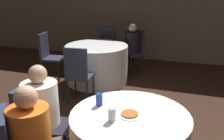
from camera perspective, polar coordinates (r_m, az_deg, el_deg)
The scene contains 12 objects.
wall_back at distance 6.55m, azimuth 14.17°, elevation 13.90°, with size 16.00×0.06×2.80m.
table_far at distance 5.09m, azimuth -3.47°, elevation 1.46°, with size 1.25×1.25×0.76m.
chair_near_west at distance 2.69m, azimuth -17.52°, elevation -11.39°, with size 0.45×0.45×0.97m.
chair_far_west at distance 5.37m, azimuth -14.44°, elevation 3.95°, with size 0.46×0.45×0.97m.
chair_far_north at distance 6.02m, azimuth -0.99°, elevation 6.08°, with size 0.45×0.45×0.97m.
chair_far_northeast at distance 5.65m, azimuth 5.43°, elevation 5.16°, with size 0.56×0.56×0.97m.
chair_far_south at distance 4.09m, azimuth -7.79°, elevation -0.18°, with size 0.43×0.44×0.97m.
person_black_shirt at distance 5.54m, azimuth 4.09°, elevation 4.87°, with size 0.45×0.48×1.11m.
person_white_shirt at distance 2.60m, azimuth -14.34°, elevation -11.22°, with size 0.51×0.38×1.18m.
pizza_plate_near at distance 2.32m, azimuth 4.05°, elevation -10.04°, with size 0.23×0.23×0.02m.
soda_can_silver at distance 2.19m, azimuth -0.03°, elevation -10.16°, with size 0.07×0.07×0.12m.
soda_can_blue at distance 2.47m, azimuth -2.95°, elevation -6.76°, with size 0.07×0.07×0.12m.
Camera 1 is at (0.53, -1.95, 1.88)m, focal length 40.00 mm.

